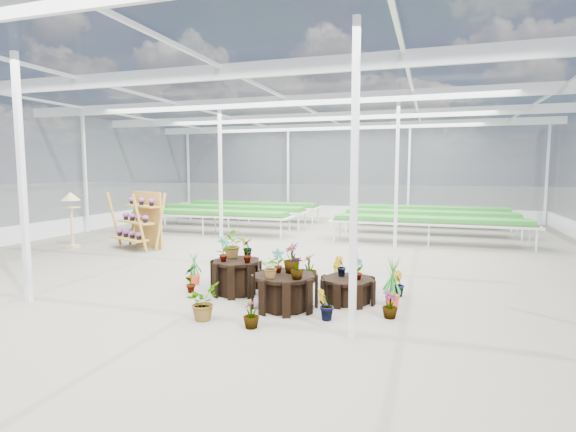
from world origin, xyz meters
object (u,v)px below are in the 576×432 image
(bird_table, at_px, (72,220))
(plinth_tall, at_px, (236,277))
(plinth_mid, at_px, (285,291))
(shelf_rack, at_px, (137,220))
(plinth_low, at_px, (348,290))

(bird_table, bearing_deg, plinth_tall, -14.62)
(plinth_tall, xyz_separation_m, plinth_mid, (1.20, -0.60, -0.03))
(plinth_mid, bearing_deg, bird_table, 155.25)
(plinth_mid, distance_m, shelf_rack, 7.55)
(plinth_low, height_order, bird_table, bird_table)
(plinth_tall, height_order, plinth_low, plinth_tall)
(shelf_rack, xyz_separation_m, bird_table, (-2.02, -0.50, -0.00))
(plinth_low, xyz_separation_m, shelf_rack, (-7.19, 3.58, 0.65))
(plinth_tall, bearing_deg, plinth_mid, -26.57)
(plinth_tall, height_order, plinth_mid, plinth_tall)
(shelf_rack, height_order, bird_table, shelf_rack)
(plinth_low, xyz_separation_m, bird_table, (-9.20, 3.08, 0.65))
(plinth_mid, height_order, shelf_rack, shelf_rack)
(plinth_mid, height_order, bird_table, bird_table)
(plinth_tall, xyz_separation_m, bird_table, (-7.00, 3.18, 0.54))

